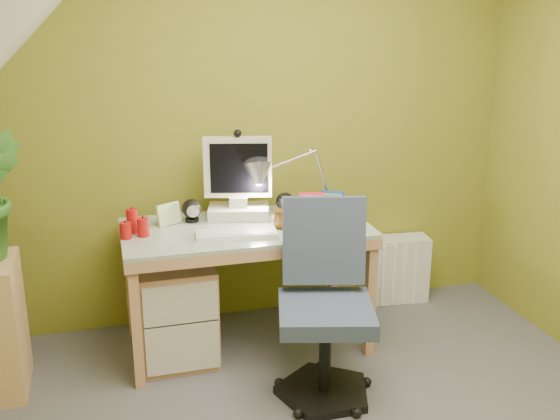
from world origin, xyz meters
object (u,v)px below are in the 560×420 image
object	(u,v)px
desk_lamp	(314,165)
radiator	(394,269)
desk	(247,286)
monitor	(238,176)
task_chair	(326,311)

from	to	relation	value
desk_lamp	radiator	size ratio (longest dim) A/B	1.25
radiator	desk	bearing A→B (deg)	-158.30
monitor	task_chair	world-z (taller)	monitor
desk_lamp	task_chair	bearing A→B (deg)	-101.27
desk	monitor	size ratio (longest dim) A/B	2.78
desk_lamp	task_chair	xyz separation A→B (m)	(-0.20, -0.80, -0.52)
desk	monitor	distance (m)	0.63
monitor	desk	bearing A→B (deg)	-76.80
task_chair	radiator	distance (m)	1.26
desk	task_chair	bearing A→B (deg)	-67.61
radiator	desk_lamp	bearing A→B (deg)	-162.18
desk	task_chair	world-z (taller)	task_chair
desk	radiator	size ratio (longest dim) A/B	3.07
desk	radiator	distance (m)	1.12
desk	task_chair	xyz separation A→B (m)	(0.25, -0.62, 0.11)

